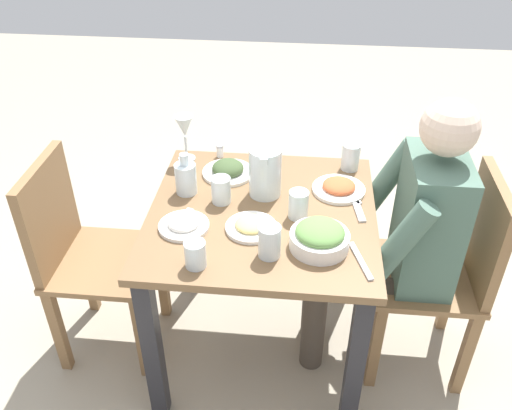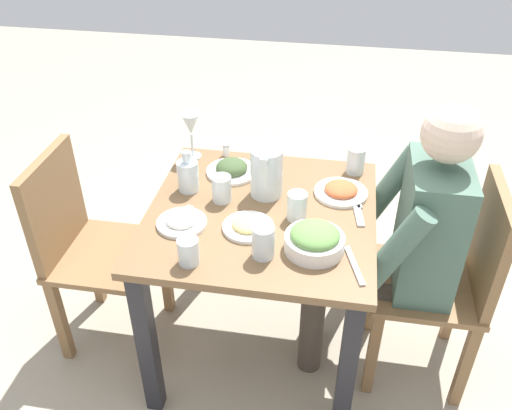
% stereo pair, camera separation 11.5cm
% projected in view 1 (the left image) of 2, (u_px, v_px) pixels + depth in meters
% --- Properties ---
extents(ground_plane, '(8.00, 8.00, 0.00)m').
position_uv_depth(ground_plane, '(261.00, 345.00, 2.39)').
color(ground_plane, '#9E937F').
extents(dining_table, '(0.82, 0.82, 0.72)m').
position_uv_depth(dining_table, '(262.00, 240.00, 2.05)').
color(dining_table, brown).
rests_on(dining_table, ground_plane).
extents(chair_near, '(0.40, 0.40, 0.88)m').
position_uv_depth(chair_near, '(449.00, 267.00, 2.07)').
color(chair_near, olive).
rests_on(chair_near, ground_plane).
extents(chair_far, '(0.40, 0.40, 0.88)m').
position_uv_depth(chair_far, '(82.00, 250.00, 2.15)').
color(chair_far, olive).
rests_on(chair_far, ground_plane).
extents(diner_near, '(0.48, 0.53, 1.17)m').
position_uv_depth(diner_near, '(400.00, 233.00, 2.00)').
color(diner_near, '#4C6B5B').
rests_on(diner_near, ground_plane).
extents(water_pitcher, '(0.16, 0.12, 0.19)m').
position_uv_depth(water_pitcher, '(265.00, 172.00, 2.01)').
color(water_pitcher, silver).
rests_on(water_pitcher, dining_table).
extents(salad_bowl, '(0.20, 0.20, 0.09)m').
position_uv_depth(salad_bowl, '(320.00, 237.00, 1.78)').
color(salad_bowl, white).
rests_on(salad_bowl, dining_table).
extents(plate_yoghurt, '(0.18, 0.18, 0.04)m').
position_uv_depth(plate_yoghurt, '(184.00, 224.00, 1.89)').
color(plate_yoghurt, white).
rests_on(plate_yoghurt, dining_table).
extents(plate_rice_curry, '(0.20, 0.20, 0.04)m').
position_uv_depth(plate_rice_curry, '(339.00, 187.00, 2.07)').
color(plate_rice_curry, white).
rests_on(plate_rice_curry, dining_table).
extents(plate_dolmas, '(0.20, 0.20, 0.06)m').
position_uv_depth(plate_dolmas, '(228.00, 170.00, 2.17)').
color(plate_dolmas, white).
rests_on(plate_dolmas, dining_table).
extents(plate_fries, '(0.18, 0.18, 0.04)m').
position_uv_depth(plate_fries, '(251.00, 226.00, 1.88)').
color(plate_fries, white).
rests_on(plate_fries, dining_table).
extents(water_glass_by_pitcher, '(0.07, 0.07, 0.09)m').
position_uv_depth(water_glass_by_pitcher, '(195.00, 254.00, 1.71)').
color(water_glass_by_pitcher, silver).
rests_on(water_glass_by_pitcher, dining_table).
extents(water_glass_near_left, '(0.07, 0.07, 0.10)m').
position_uv_depth(water_glass_near_left, '(298.00, 204.00, 1.92)').
color(water_glass_near_left, silver).
rests_on(water_glass_near_left, dining_table).
extents(water_glass_center, '(0.07, 0.07, 0.11)m').
position_uv_depth(water_glass_center, '(351.00, 157.00, 2.19)').
color(water_glass_center, silver).
rests_on(water_glass_center, dining_table).
extents(water_glass_far_right, '(0.07, 0.07, 0.10)m').
position_uv_depth(water_glass_far_right, '(221.00, 190.00, 2.00)').
color(water_glass_far_right, silver).
rests_on(water_glass_far_right, dining_table).
extents(water_glass_near_right, '(0.07, 0.07, 0.11)m').
position_uv_depth(water_glass_near_right, '(269.00, 241.00, 1.74)').
color(water_glass_near_right, silver).
rests_on(water_glass_near_right, dining_table).
extents(wine_glass, '(0.08, 0.08, 0.20)m').
position_uv_depth(wine_glass, '(184.00, 129.00, 2.20)').
color(wine_glass, silver).
rests_on(wine_glass, dining_table).
extents(oil_carafe, '(0.08, 0.08, 0.16)m').
position_uv_depth(oil_carafe, '(186.00, 179.00, 2.04)').
color(oil_carafe, silver).
rests_on(oil_carafe, dining_table).
extents(salt_shaker, '(0.03, 0.03, 0.05)m').
position_uv_depth(salt_shaker, '(220.00, 151.00, 2.28)').
color(salt_shaker, white).
rests_on(salt_shaker, dining_table).
extents(fork_near, '(0.17, 0.05, 0.01)m').
position_uv_depth(fork_near, '(358.00, 208.00, 1.98)').
color(fork_near, silver).
rests_on(fork_near, dining_table).
extents(knife_near, '(0.18, 0.07, 0.01)m').
position_uv_depth(knife_near, '(352.00, 190.00, 2.08)').
color(knife_near, silver).
rests_on(knife_near, dining_table).
extents(fork_far, '(0.17, 0.08, 0.01)m').
position_uv_depth(fork_far, '(179.00, 222.00, 1.91)').
color(fork_far, silver).
rests_on(fork_far, dining_table).
extents(knife_far, '(0.18, 0.07, 0.01)m').
position_uv_depth(knife_far, '(361.00, 261.00, 1.75)').
color(knife_far, silver).
rests_on(knife_far, dining_table).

